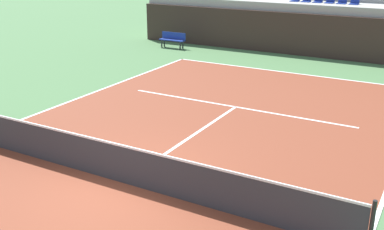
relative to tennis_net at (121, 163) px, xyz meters
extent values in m
plane|color=#477042|center=(0.00, 0.00, -0.51)|extent=(80.00, 80.00, 0.00)
cube|color=brown|center=(0.00, 0.00, -0.50)|extent=(11.00, 24.00, 0.01)
cube|color=white|center=(0.00, 11.95, -0.50)|extent=(11.00, 0.10, 0.00)
cube|color=white|center=(0.00, 6.40, -0.50)|extent=(8.26, 0.10, 0.00)
cube|color=white|center=(0.00, 3.20, -0.50)|extent=(0.10, 6.40, 0.00)
cube|color=#33231E|center=(0.00, 15.80, 0.56)|extent=(20.15, 0.30, 2.13)
cube|color=#9E9E99|center=(0.00, 17.15, 0.77)|extent=(20.15, 2.40, 2.56)
cube|color=#9E9E99|center=(0.00, 19.55, 1.16)|extent=(20.15, 2.40, 3.33)
cube|color=navy|center=(-1.53, 17.15, 2.07)|extent=(0.44, 0.44, 0.04)
cube|color=navy|center=(-0.92, 17.15, 2.07)|extent=(0.44, 0.44, 0.04)
cube|color=navy|center=(-0.31, 17.15, 2.07)|extent=(0.44, 0.44, 0.04)
cube|color=navy|center=(0.31, 17.15, 2.07)|extent=(0.44, 0.44, 0.04)
cube|color=navy|center=(0.92, 17.15, 2.07)|extent=(0.44, 0.44, 0.04)
cube|color=navy|center=(1.53, 17.15, 2.07)|extent=(0.44, 0.44, 0.04)
cylinder|color=black|center=(5.50, 0.00, 0.04)|extent=(0.08, 0.08, 1.07)
cube|color=#333338|center=(0.00, 0.00, -0.04)|extent=(10.90, 0.02, 0.92)
cube|color=white|center=(0.00, 0.00, 0.45)|extent=(10.90, 0.04, 0.05)
cube|color=navy|center=(-7.36, 14.12, -0.06)|extent=(1.50, 0.40, 0.05)
cube|color=navy|center=(-7.36, 14.30, 0.16)|extent=(1.50, 0.04, 0.36)
cube|color=#2D2D33|center=(-7.96, 13.98, -0.30)|extent=(0.06, 0.06, 0.42)
cube|color=#2D2D33|center=(-6.76, 13.98, -0.30)|extent=(0.06, 0.06, 0.42)
cube|color=#2D2D33|center=(-7.96, 14.26, -0.30)|extent=(0.06, 0.06, 0.42)
cube|color=#2D2D33|center=(-6.76, 14.26, -0.30)|extent=(0.06, 0.06, 0.42)
camera|label=1|loc=(6.24, -7.72, 4.64)|focal=43.78mm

